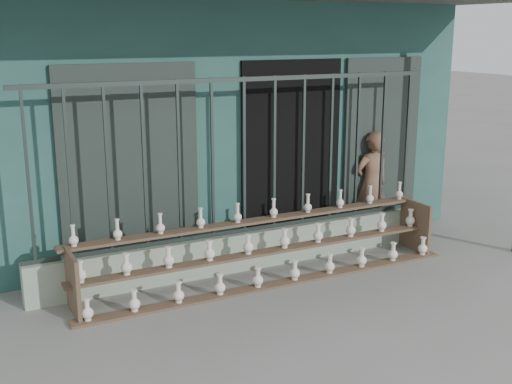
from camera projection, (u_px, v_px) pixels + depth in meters
name	position (u px, v px, depth m)	size (l,w,h in m)	color
ground	(301.00, 309.00, 6.50)	(60.00, 60.00, 0.00)	slate
workshop_building	(161.00, 106.00, 9.77)	(7.40, 6.60, 3.21)	#27534D
parapet_wall	(245.00, 250.00, 7.57)	(5.00, 0.20, 0.45)	#97A991
security_fence	(244.00, 157.00, 7.30)	(5.00, 0.04, 1.80)	#283330
shelf_rack	(267.00, 249.00, 7.22)	(4.50, 0.68, 0.85)	brown
elderly_woman	(371.00, 184.00, 8.69)	(0.53, 0.35, 1.44)	brown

